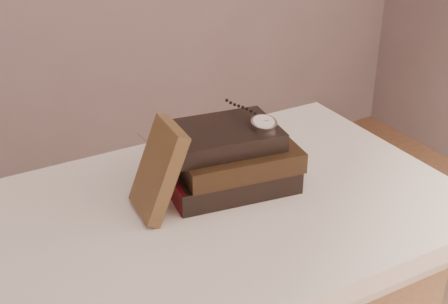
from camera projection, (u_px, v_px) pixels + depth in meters
table at (197, 252)px, 1.19m from camera, size 1.00×0.60×0.75m
book_stack at (229, 159)px, 1.21m from camera, size 0.27×0.20×0.12m
journal at (158, 170)px, 1.11m from camera, size 0.10×0.11×0.17m
pocket_watch at (262, 122)px, 1.19m from camera, size 0.06×0.15×0.02m
eyeglasses at (173, 143)px, 1.24m from camera, size 0.12×0.13×0.05m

